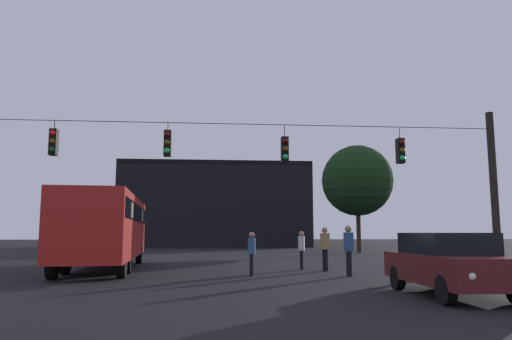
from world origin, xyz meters
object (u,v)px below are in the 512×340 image
(pedestrian_crossing_right, at_px, (325,246))
(tree_left_silhouette, at_px, (357,181))
(pedestrian_crossing_center, at_px, (252,251))
(pedestrian_crossing_left, at_px, (429,252))
(pedestrian_near_bus, at_px, (302,248))
(city_bus, at_px, (106,225))
(car_near_right, at_px, (449,263))
(pedestrian_trailing, at_px, (349,247))

(pedestrian_crossing_right, xyz_separation_m, tree_left_silhouette, (6.73, 17.49, 4.60))
(pedestrian_crossing_center, bearing_deg, tree_left_silhouette, 63.20)
(pedestrian_crossing_left, distance_m, pedestrian_near_bus, 5.43)
(tree_left_silhouette, bearing_deg, pedestrian_near_bus, -114.28)
(city_bus, relative_size, car_near_right, 2.56)
(pedestrian_crossing_center, distance_m, pedestrian_near_bus, 3.58)
(pedestrian_crossing_right, bearing_deg, city_bus, 169.70)
(tree_left_silhouette, bearing_deg, pedestrian_crossing_left, -100.57)
(city_bus, bearing_deg, pedestrian_trailing, -23.50)
(pedestrian_crossing_left, bearing_deg, pedestrian_near_bus, 132.75)
(city_bus, bearing_deg, pedestrian_crossing_right, -10.30)
(pedestrian_crossing_center, distance_m, pedestrian_crossing_right, 3.71)
(pedestrian_crossing_right, bearing_deg, pedestrian_crossing_center, -147.27)
(car_near_right, xyz_separation_m, pedestrian_crossing_left, (1.61, 4.58, 0.06))
(pedestrian_crossing_left, relative_size, pedestrian_near_bus, 0.97)
(car_near_right, bearing_deg, pedestrian_crossing_right, 99.10)
(car_near_right, xyz_separation_m, pedestrian_trailing, (-0.96, 5.41, 0.21))
(city_bus, height_order, pedestrian_near_bus, city_bus)
(pedestrian_crossing_left, height_order, pedestrian_near_bus, pedestrian_near_bus)
(city_bus, distance_m, pedestrian_crossing_left, 12.86)
(pedestrian_trailing, relative_size, tree_left_silhouette, 0.21)
(car_near_right, distance_m, pedestrian_near_bus, 8.81)
(pedestrian_near_bus, height_order, pedestrian_trailing, pedestrian_trailing)
(pedestrian_near_bus, bearing_deg, city_bus, 173.79)
(city_bus, xyz_separation_m, pedestrian_trailing, (9.29, -4.04, -0.86))
(pedestrian_crossing_center, height_order, pedestrian_crossing_right, pedestrian_crossing_right)
(pedestrian_crossing_right, relative_size, tree_left_silhouette, 0.21)
(pedestrian_crossing_center, xyz_separation_m, pedestrian_trailing, (3.41, -0.40, 0.14))
(city_bus, xyz_separation_m, tree_left_silhouette, (15.73, 15.85, 3.73))
(car_near_right, bearing_deg, pedestrian_near_bus, 103.62)
(car_near_right, height_order, pedestrian_near_bus, pedestrian_near_bus)
(car_near_right, bearing_deg, city_bus, 137.33)
(pedestrian_crossing_right, xyz_separation_m, pedestrian_trailing, (0.29, -2.41, 0.02))
(pedestrian_crossing_center, height_order, pedestrian_trailing, pedestrian_trailing)
(pedestrian_near_bus, bearing_deg, pedestrian_crossing_left, -47.25)
(pedestrian_trailing, bearing_deg, pedestrian_near_bus, 109.49)
(pedestrian_crossing_left, height_order, pedestrian_crossing_center, pedestrian_crossing_center)
(pedestrian_near_bus, bearing_deg, car_near_right, -76.38)
(pedestrian_crossing_left, distance_m, pedestrian_crossing_center, 6.11)
(city_bus, relative_size, pedestrian_near_bus, 7.01)
(pedestrian_crossing_center, relative_size, pedestrian_trailing, 0.88)
(pedestrian_crossing_left, relative_size, pedestrian_trailing, 0.87)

